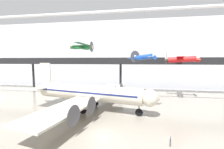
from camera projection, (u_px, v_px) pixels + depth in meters
The scene contains 9 objects.
ground_plane at pixel (98, 135), 19.68m from camera, with size 260.00×260.00×0.00m, color gray.
hangar_back_wall at pixel (123, 55), 53.49m from camera, with size 140.00×3.00×23.69m.
mezzanine_walkway at pixel (120, 63), 45.44m from camera, with size 110.00×3.20×10.63m.
ceiling_truss_beam at pixel (113, 12), 30.74m from camera, with size 120.00×0.60×0.60m.
airliner_silver_main at pixel (88, 93), 29.59m from camera, with size 27.07×31.16×9.23m.
suspended_plane_red_highwing at pixel (182, 59), 37.69m from camera, with size 8.25×9.97×10.83m.
suspended_plane_blue_trainer at pixel (144, 57), 29.66m from camera, with size 6.02×5.89×9.98m.
suspended_plane_green_biplane at pixel (82, 47), 36.57m from camera, with size 5.78×7.11×7.67m.
info_sign_pedestal at pixel (170, 142), 17.05m from camera, with size 0.26×0.76×1.24m.
Camera 1 is at (4.86, -18.33, 9.69)m, focal length 24.00 mm.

